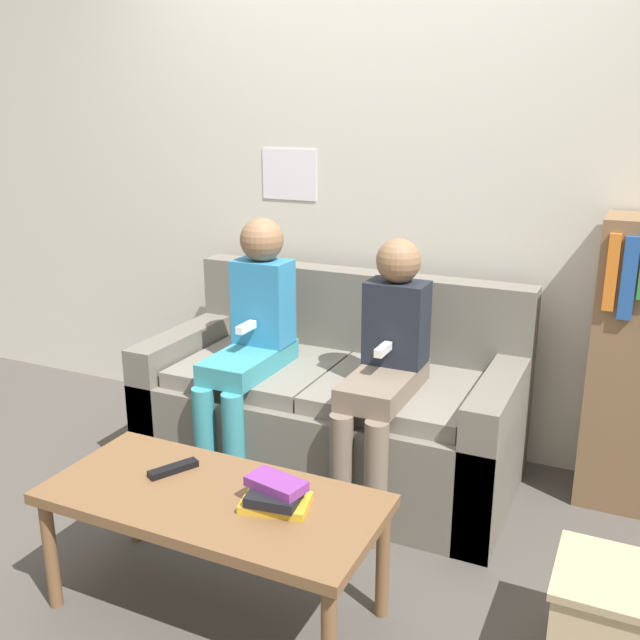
# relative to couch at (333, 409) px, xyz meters

# --- Properties ---
(ground_plane) EXTENTS (10.00, 10.00, 0.00)m
(ground_plane) POSITION_rel_couch_xyz_m (0.00, -0.51, -0.30)
(ground_plane) COLOR #4C4742
(wall_back) EXTENTS (8.00, 0.06, 2.60)m
(wall_back) POSITION_rel_couch_xyz_m (-0.00, 0.49, 1.00)
(wall_back) COLOR beige
(wall_back) RESTS_ON ground_plane
(couch) EXTENTS (1.61, 0.78, 0.87)m
(couch) POSITION_rel_couch_xyz_m (0.00, 0.00, 0.00)
(couch) COLOR #6B665B
(couch) RESTS_ON ground_plane
(coffee_table) EXTENTS (1.07, 0.50, 0.43)m
(coffee_table) POSITION_rel_couch_xyz_m (0.04, -1.03, 0.08)
(coffee_table) COLOR brown
(coffee_table) RESTS_ON ground_plane
(person_left) EXTENTS (0.24, 0.54, 1.14)m
(person_left) POSITION_rel_couch_xyz_m (-0.31, -0.18, 0.36)
(person_left) COLOR teal
(person_left) RESTS_ON ground_plane
(person_right) EXTENTS (0.24, 0.54, 1.10)m
(person_right) POSITION_rel_couch_xyz_m (0.31, -0.19, 0.33)
(person_right) COLOR #756656
(person_right) RESTS_ON ground_plane
(tv_remote) EXTENTS (0.11, 0.17, 0.02)m
(tv_remote) POSITION_rel_couch_xyz_m (-0.15, -0.96, 0.14)
(tv_remote) COLOR black
(tv_remote) RESTS_ON coffee_table
(book_stack) EXTENTS (0.23, 0.18, 0.09)m
(book_stack) POSITION_rel_couch_xyz_m (0.26, -1.00, 0.17)
(book_stack) COLOR gold
(book_stack) RESTS_ON coffee_table
(storage_box) EXTENTS (0.42, 0.34, 0.32)m
(storage_box) POSITION_rel_couch_xyz_m (1.26, -0.75, -0.14)
(storage_box) COLOR #CCB284
(storage_box) RESTS_ON ground_plane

